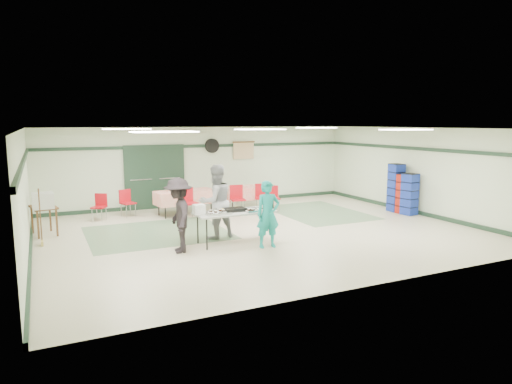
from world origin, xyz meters
name	(u,v)px	position (x,y,z in m)	size (l,w,h in m)	color
floor	(260,231)	(0.00, 0.00, 0.00)	(11.00, 11.00, 0.00)	beige
ceiling	(260,129)	(0.00, 0.00, 2.70)	(11.00, 11.00, 0.00)	white
wall_back	(204,166)	(0.00, 4.50, 1.35)	(11.00, 11.00, 0.00)	beige
wall_front	(374,211)	(0.00, -4.50, 1.35)	(11.00, 11.00, 0.00)	beige
wall_left	(24,195)	(-5.50, 0.00, 1.35)	(9.00, 9.00, 0.00)	beige
wall_right	(419,171)	(5.50, 0.00, 1.35)	(9.00, 9.00, 0.00)	beige
trim_back	(204,146)	(0.00, 4.47, 2.05)	(11.00, 0.06, 0.10)	#1C3323
baseboard_back	(205,203)	(0.00, 4.47, 0.06)	(11.00, 0.06, 0.12)	#1C3323
trim_left	(23,162)	(-5.47, 0.00, 2.05)	(9.00, 0.06, 0.10)	#1C3323
baseboard_left	(30,255)	(-5.47, 0.00, 0.06)	(9.00, 0.06, 0.12)	#1C3323
trim_right	(419,149)	(5.47, 0.00, 2.05)	(9.00, 0.06, 0.10)	#1C3323
baseboard_right	(416,212)	(5.47, 0.00, 0.06)	(9.00, 0.06, 0.12)	#1C3323
green_patch_a	(157,233)	(-2.50, 1.00, 0.00)	(3.50, 3.00, 0.01)	#5D7C5A
green_patch_b	(318,212)	(2.80, 1.50, 0.00)	(2.50, 3.50, 0.01)	#5D7C5A
double_door_left	(141,178)	(-2.20, 4.44, 1.05)	(0.90, 0.06, 2.10)	gray
double_door_right	(169,177)	(-1.25, 4.44, 1.05)	(0.90, 0.06, 2.10)	gray
door_frame	(155,177)	(-1.73, 4.42, 1.05)	(2.00, 0.03, 2.15)	#1C3323
wall_fan	(212,146)	(0.30, 4.44, 2.05)	(0.50, 0.50, 0.10)	black
scroll_banner	(244,151)	(1.50, 4.44, 1.85)	(0.80, 0.02, 0.60)	#DCBA89
serving_table	(235,213)	(-1.04, -0.77, 0.72)	(1.93, 0.80, 0.76)	#B6B7B1
sheet_tray_right	(256,210)	(-0.53, -0.87, 0.77)	(0.62, 0.47, 0.02)	silver
sheet_tray_mid	(229,210)	(-1.13, -0.63, 0.77)	(0.64, 0.48, 0.02)	silver
sheet_tray_left	(217,213)	(-1.52, -0.84, 0.77)	(0.59, 0.45, 0.02)	silver
baking_pan	(235,210)	(-1.03, -0.73, 0.80)	(0.50, 0.31, 0.08)	black
foam_box_stack	(199,209)	(-1.91, -0.70, 0.87)	(0.25, 0.23, 0.23)	white
volunteer_teal	(268,214)	(-0.51, -1.46, 0.77)	(0.56, 0.37, 1.55)	teal
volunteer_grey	(216,202)	(-1.29, -0.14, 0.92)	(0.89, 0.70, 1.84)	#97979C
volunteer_dark	(179,215)	(-2.47, -0.97, 0.83)	(1.08, 0.62, 1.66)	black
dining_table_a	(249,192)	(1.06, 3.00, 0.57)	(1.81, 0.85, 0.77)	red
dining_table_b	(185,197)	(-1.14, 3.00, 0.57)	(1.87, 0.97, 0.77)	red
chair_a	(262,195)	(1.24, 2.43, 0.55)	(0.55, 0.55, 0.90)	red
chair_b	(237,196)	(0.38, 2.43, 0.55)	(0.47, 0.47, 0.91)	red
chair_c	(273,196)	(1.65, 2.42, 0.49)	(0.45, 0.45, 0.81)	red
chair_d	(188,200)	(-1.21, 2.44, 0.56)	(0.49, 0.49, 0.92)	red
chair_loose_a	(127,200)	(-2.84, 3.47, 0.51)	(0.50, 0.50, 0.83)	red
chair_loose_b	(100,204)	(-3.64, 3.26, 0.48)	(0.51, 0.51, 0.79)	red
crate_stack_blue_a	(410,194)	(5.15, -0.03, 0.65)	(0.40, 0.40, 1.29)	navy
crate_stack_red	(404,194)	(5.15, 0.19, 0.63)	(0.39, 0.39, 1.26)	#A71E10
crate_stack_blue_b	(396,188)	(5.15, 0.58, 0.77)	(0.40, 0.40, 1.55)	navy
printer_table	(44,210)	(-5.15, 2.04, 0.63)	(0.70, 0.94, 0.74)	brown
office_printer	(43,201)	(-5.15, 1.71, 0.94)	(0.49, 0.43, 0.39)	silver
broom	(40,216)	(-5.23, 0.99, 0.69)	(0.03, 0.03, 1.34)	brown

